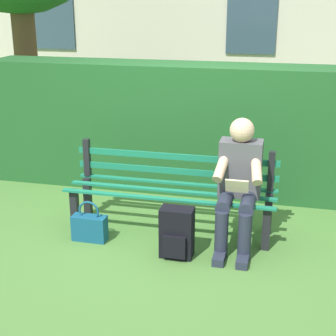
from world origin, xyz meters
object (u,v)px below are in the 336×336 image
object	(u,v)px
person_seated	(239,181)
backpack	(177,233)
handbag	(90,227)
park_bench	(172,189)

from	to	relation	value
person_seated	backpack	distance (m)	0.72
backpack	person_seated	bearing A→B (deg)	-141.82
backpack	handbag	world-z (taller)	backpack
person_seated	backpack	world-z (taller)	person_seated
park_bench	backpack	size ratio (longest dim) A/B	4.44
park_bench	handbag	size ratio (longest dim) A/B	5.10
person_seated	handbag	bearing A→B (deg)	11.29
park_bench	backpack	bearing A→B (deg)	107.27
person_seated	park_bench	bearing A→B (deg)	-14.54
park_bench	person_seated	world-z (taller)	person_seated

